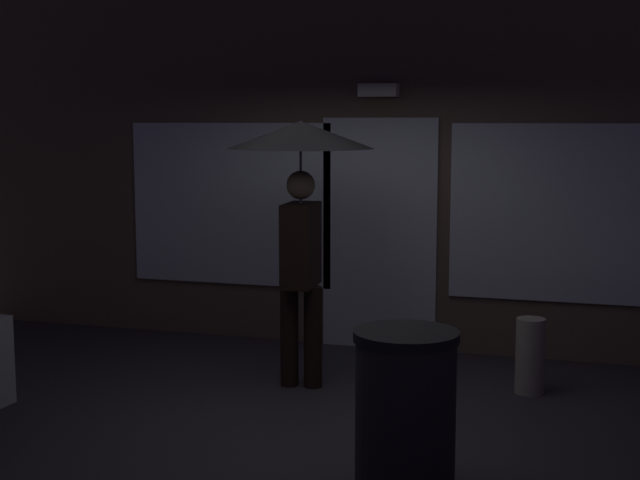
# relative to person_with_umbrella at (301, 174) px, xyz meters

# --- Properties ---
(ground_plane) EXTENTS (18.00, 18.00, 0.00)m
(ground_plane) POSITION_rel_person_with_umbrella_xyz_m (0.32, -0.76, -1.75)
(ground_plane) COLOR #38353A
(building_facade) EXTENTS (8.66, 0.48, 4.18)m
(building_facade) POSITION_rel_person_with_umbrella_xyz_m (0.33, 1.58, 0.32)
(building_facade) COLOR brown
(building_facade) RESTS_ON ground
(person_with_umbrella) EXTENTS (1.18, 1.18, 2.17)m
(person_with_umbrella) POSITION_rel_person_with_umbrella_xyz_m (0.00, 0.00, 0.00)
(person_with_umbrella) COLOR black
(person_with_umbrella) RESTS_ON ground
(sidewalk_bollard) EXTENTS (0.23, 0.23, 0.61)m
(sidewalk_bollard) POSITION_rel_person_with_umbrella_xyz_m (1.82, 0.35, -1.44)
(sidewalk_bollard) COLOR #B2A899
(sidewalk_bollard) RESTS_ON ground
(trash_bin) EXTENTS (0.62, 0.62, 0.96)m
(trash_bin) POSITION_rel_person_with_umbrella_xyz_m (1.23, -1.80, -1.27)
(trash_bin) COLOR #2D2D33
(trash_bin) RESTS_ON ground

